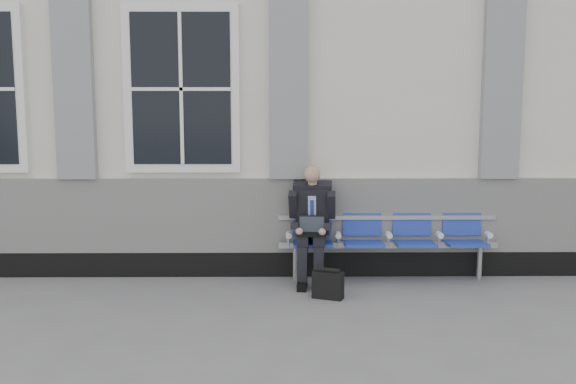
{
  "coord_description": "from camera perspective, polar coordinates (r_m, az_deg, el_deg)",
  "views": [
    {
      "loc": [
        1.52,
        -6.14,
        2.07
      ],
      "look_at": [
        1.59,
        0.9,
        1.11
      ],
      "focal_mm": 40.0,
      "sensor_mm": 36.0,
      "label": 1
    }
  ],
  "objects": [
    {
      "name": "ground",
      "position": [
        6.65,
        -13.96,
        -10.6
      ],
      "size": [
        70.0,
        70.0,
        0.0
      ],
      "primitive_type": "plane",
      "color": "slate",
      "rests_on": "ground"
    },
    {
      "name": "businessman",
      "position": [
        7.46,
        2.14,
        -2.44
      ],
      "size": [
        0.56,
        0.75,
        1.38
      ],
      "color": "black",
      "rests_on": "ground"
    },
    {
      "name": "station_building",
      "position": [
        9.73,
        -9.76,
        8.55
      ],
      "size": [
        14.4,
        4.4,
        4.49
      ],
      "color": "silver",
      "rests_on": "ground"
    },
    {
      "name": "briefcase",
      "position": [
        6.97,
        3.58,
        -8.2
      ],
      "size": [
        0.35,
        0.25,
        0.34
      ],
      "color": "black",
      "rests_on": "ground"
    },
    {
      "name": "bench",
      "position": [
        7.72,
        8.87,
        -3.67
      ],
      "size": [
        2.6,
        0.47,
        0.91
      ],
      "color": "#9EA0A3",
      "rests_on": "ground"
    }
  ]
}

